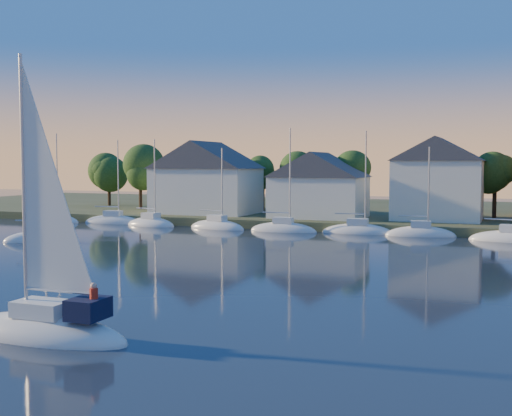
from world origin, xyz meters
The scene contains 10 objects.
ground centered at (0.00, 0.00, 0.00)m, with size 260.00×260.00×0.00m, color black.
shoreline_land centered at (0.00, 75.00, 0.00)m, with size 160.00×50.00×2.00m, color #374226.
wooden_dock centered at (0.00, 52.00, 0.00)m, with size 120.00×3.00×1.00m, color brown.
clubhouse_west centered at (-22.00, 58.00, 5.93)m, with size 13.65×9.45×9.64m.
clubhouse_centre centered at (-6.00, 57.00, 5.13)m, with size 11.55×8.40×8.08m.
clubhouse_east centered at (8.00, 59.00, 6.00)m, with size 10.50×8.40×9.80m.
tree_line centered at (2.00, 63.00, 7.18)m, with size 93.40×5.40×8.90m.
moored_fleet centered at (-4.00, 49.00, 0.10)m, with size 79.50×2.40×12.05m.
hero_sailboat centered at (-2.61, 3.00, 0.57)m, with size 8.68×2.94×13.55m.
drifting_sailboat_left centered at (-26.75, 30.57, 0.10)m, with size 6.75×5.45×10.58m.
Camera 1 is at (16.44, -19.31, 7.70)m, focal length 45.00 mm.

